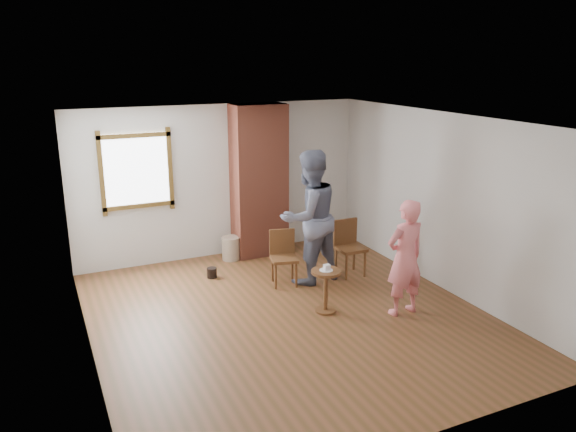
% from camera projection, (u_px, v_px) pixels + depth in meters
% --- Properties ---
extents(ground, '(5.50, 5.50, 0.00)m').
position_uv_depth(ground, '(289.00, 316.00, 7.51)').
color(ground, brown).
rests_on(ground, ground).
extents(room_shell, '(5.04, 5.52, 2.62)m').
position_uv_depth(room_shell, '(266.00, 176.00, 7.52)').
color(room_shell, silver).
rests_on(room_shell, ground).
extents(brick_chimney, '(0.90, 0.50, 2.60)m').
position_uv_depth(brick_chimney, '(259.00, 181.00, 9.57)').
color(brick_chimney, '#AE553D').
rests_on(brick_chimney, ground).
extents(stoneware_crock, '(0.36, 0.36, 0.40)m').
position_uv_depth(stoneware_crock, '(231.00, 248.00, 9.56)').
color(stoneware_crock, tan).
rests_on(stoneware_crock, ground).
extents(dark_pot, '(0.19, 0.19, 0.16)m').
position_uv_depth(dark_pot, '(212.00, 273.00, 8.81)').
color(dark_pot, black).
rests_on(dark_pot, ground).
extents(dining_chair_left, '(0.47, 0.47, 0.83)m').
position_uv_depth(dining_chair_left, '(283.00, 254.00, 8.51)').
color(dining_chair_left, brown).
rests_on(dining_chair_left, ground).
extents(dining_chair_right, '(0.41, 0.41, 0.88)m').
position_uv_depth(dining_chair_right, '(348.00, 244.00, 8.87)').
color(dining_chair_right, brown).
rests_on(dining_chair_right, ground).
extents(side_table, '(0.40, 0.40, 0.60)m').
position_uv_depth(side_table, '(326.00, 284.00, 7.55)').
color(side_table, brown).
rests_on(side_table, ground).
extents(cake_plate, '(0.18, 0.18, 0.01)m').
position_uv_depth(cake_plate, '(326.00, 270.00, 7.50)').
color(cake_plate, white).
rests_on(cake_plate, side_table).
extents(cake_slice, '(0.08, 0.07, 0.06)m').
position_uv_depth(cake_slice, '(327.00, 268.00, 7.49)').
color(cake_slice, silver).
rests_on(cake_slice, cake_plate).
extents(man, '(1.13, 0.96, 2.05)m').
position_uv_depth(man, '(309.00, 217.00, 8.43)').
color(man, '#121933').
rests_on(man, ground).
extents(person_pink, '(0.60, 0.42, 1.59)m').
position_uv_depth(person_pink, '(405.00, 258.00, 7.41)').
color(person_pink, pink).
rests_on(person_pink, ground).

